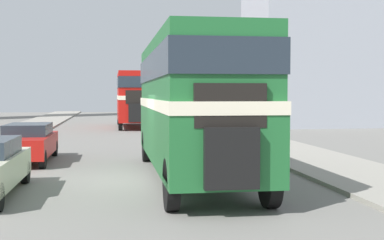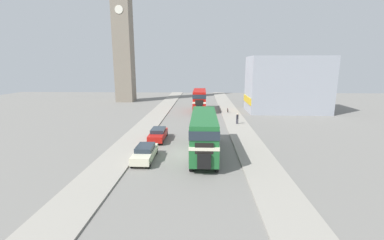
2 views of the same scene
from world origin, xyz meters
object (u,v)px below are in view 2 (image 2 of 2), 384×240
at_px(car_parked_near, 145,153).
at_px(church_tower, 122,18).
at_px(car_parked_mid, 158,134).
at_px(double_decker_bus, 204,131).
at_px(bicycle_on_pavement, 228,111).
at_px(bus_distant, 200,99).
at_px(pedestrian_walking, 237,118).

bearing_deg(car_parked_near, church_tower, 108.70).
bearing_deg(car_parked_mid, double_decker_bus, -40.76).
xyz_separation_m(car_parked_mid, bicycle_on_pavement, (10.06, 18.27, -0.26)).
xyz_separation_m(bus_distant, car_parked_near, (-4.81, -26.98, -1.72)).
distance_m(double_decker_bus, bus_distant, 24.99).
relative_size(pedestrian_walking, bicycle_on_pavement, 0.92).
height_order(car_parked_mid, pedestrian_walking, pedestrian_walking).
relative_size(double_decker_bus, pedestrian_walking, 6.63).
xyz_separation_m(car_parked_mid, church_tower, (-13.81, 33.82, 19.04)).
xyz_separation_m(car_parked_near, car_parked_mid, (0.10, 6.70, 0.00)).
height_order(bus_distant, bicycle_on_pavement, bus_distant).
xyz_separation_m(bus_distant, church_tower, (-18.52, 13.54, 17.32)).
bearing_deg(bicycle_on_pavement, car_parked_mid, -118.83).
bearing_deg(car_parked_mid, bicycle_on_pavement, 61.17).
bearing_deg(church_tower, car_parked_near, -71.30).
height_order(bus_distant, car_parked_mid, bus_distant).
bearing_deg(pedestrian_walking, church_tower, 134.09).
relative_size(car_parked_near, pedestrian_walking, 2.84).
xyz_separation_m(double_decker_bus, pedestrian_walking, (5.11, 13.35, -1.41)).
bearing_deg(church_tower, bus_distant, -36.17).
distance_m(bicycle_on_pavement, church_tower, 34.41).
distance_m(car_parked_mid, bicycle_on_pavement, 20.85).
distance_m(pedestrian_walking, bicycle_on_pavement, 9.64).
bearing_deg(pedestrian_walking, car_parked_near, -124.78).
distance_m(car_parked_mid, church_tower, 41.19).
xyz_separation_m(double_decker_bus, car_parked_near, (-5.55, -2.00, -1.70)).
bearing_deg(bicycle_on_pavement, pedestrian_walking, -86.97).
bearing_deg(church_tower, bicycle_on_pavement, -33.08).
distance_m(bus_distant, bicycle_on_pavement, 6.05).
bearing_deg(car_parked_mid, bus_distant, 76.93).
height_order(double_decker_bus, bicycle_on_pavement, double_decker_bus).
height_order(bus_distant, church_tower, church_tower).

